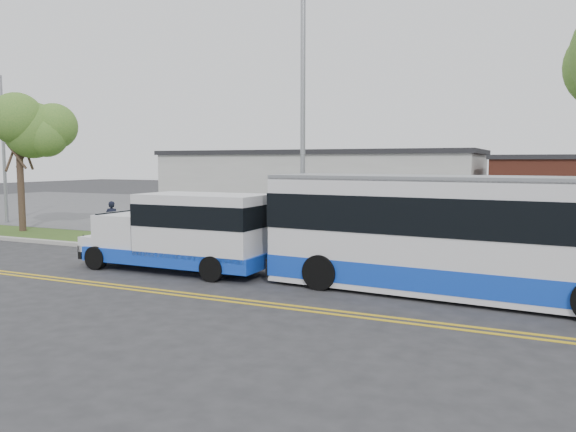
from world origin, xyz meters
The scene contains 18 objects.
ground centered at (0.00, 0.00, 0.00)m, with size 140.00×140.00×0.00m, color #28282B.
lane_line_north centered at (0.00, -3.85, 0.01)m, with size 70.00×0.12×0.01m, color gold.
lane_line_south centered at (0.00, -4.15, 0.01)m, with size 70.00×0.12×0.01m, color gold.
curb centered at (0.00, 1.10, 0.07)m, with size 80.00×0.30×0.15m, color #9E9B93.
verge centered at (0.00, 2.90, 0.05)m, with size 80.00×3.30×0.10m, color #354A18.
parking_lot centered at (0.00, 17.00, 0.05)m, with size 80.00×25.00×0.10m, color #4C4C4F.
commercial_building centered at (-6.00, 27.00, 2.18)m, with size 25.40×10.40×4.35m.
brick_wing centered at (10.50, 26.00, 1.96)m, with size 6.30×7.30×3.90m.
tree_west centered at (-12.00, 3.20, 5.12)m, with size 4.40×4.40×6.91m.
streetlight_near centered at (3.00, 2.73, 5.23)m, with size 0.35×1.53×9.50m.
streetlight_far centered at (-16.00, 5.42, 4.48)m, with size 0.35×1.53×8.00m.
shuttle_bus centered at (0.87, -1.39, 1.31)m, with size 6.44×2.19×2.46m.
transit_bus centered at (9.57, -1.06, 1.56)m, with size 11.26×3.28×3.08m.
pedestrian centered at (-6.32, 3.14, 0.91)m, with size 0.59×0.39×1.63m, color black.
parked_car_a centered at (-7.84, 11.68, 0.87)m, with size 1.62×4.66×1.54m, color #A4A6AB.
parked_car_b centered at (-9.75, 14.45, 0.71)m, with size 1.70×4.19×1.22m, color white.
grocery_bag_left centered at (-6.62, 2.89, 0.26)m, with size 0.32×0.32×0.32m, color white.
grocery_bag_right centered at (-6.02, 3.39, 0.26)m, with size 0.32×0.32×0.32m, color white.
Camera 1 is at (11.12, -15.85, 3.45)m, focal length 35.00 mm.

